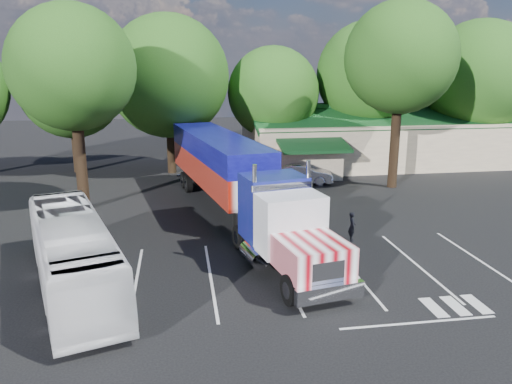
{
  "coord_description": "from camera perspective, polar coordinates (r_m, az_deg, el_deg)",
  "views": [
    {
      "loc": [
        -4.36,
        -26.18,
        9.13
      ],
      "look_at": [
        -0.12,
        0.93,
        2.0
      ],
      "focal_mm": 35.0,
      "sensor_mm": 36.0,
      "label": 1
    }
  ],
  "objects": [
    {
      "name": "tree_row_b",
      "position": [
        44.86,
        -20.4,
        11.13
      ],
      "size": [
        8.4,
        8.4,
        11.35
      ],
      "color": "black",
      "rests_on": "ground"
    },
    {
      "name": "event_hall",
      "position": [
        48.07,
        13.39,
        5.9
      ],
      "size": [
        24.2,
        14.12,
        5.55
      ],
      "color": "beige",
      "rests_on": "ground"
    },
    {
      "name": "tree_near_left",
      "position": [
        32.76,
        -20.26,
        13.14
      ],
      "size": [
        7.6,
        7.6,
        12.65
      ],
      "color": "black",
      "rests_on": "ground"
    },
    {
      "name": "tree_row_c",
      "position": [
        42.4,
        -10.02,
        12.88
      ],
      "size": [
        10.0,
        10.0,
        13.05
      ],
      "color": "black",
      "rests_on": "ground"
    },
    {
      "name": "tree_near_right",
      "position": [
        38.13,
        16.21,
        14.51
      ],
      "size": [
        8.0,
        8.0,
        13.5
      ],
      "color": "black",
      "rests_on": "ground"
    },
    {
      "name": "tree_row_d",
      "position": [
        44.54,
        1.97,
        11.28
      ],
      "size": [
        8.0,
        8.0,
        10.6
      ],
      "color": "black",
      "rests_on": "ground"
    },
    {
      "name": "ground",
      "position": [
        28.07,
        0.53,
        -4.42
      ],
      "size": [
        120.0,
        120.0,
        0.0
      ],
      "primitive_type": "plane",
      "color": "black",
      "rests_on": "ground"
    },
    {
      "name": "tour_bus",
      "position": [
        21.84,
        -20.22,
        -6.64
      ],
      "size": [
        5.87,
        11.5,
        3.13
      ],
      "primitive_type": "imported",
      "rotation": [
        0.0,
        0.0,
        0.3
      ],
      "color": "silver",
      "rests_on": "ground"
    },
    {
      "name": "semi_truck",
      "position": [
        29.75,
        -2.83,
        2.14
      ],
      "size": [
        7.15,
        23.24,
        4.84
      ],
      "rotation": [
        0.0,
        0.0,
        0.19
      ],
      "color": "black",
      "rests_on": "ground"
    },
    {
      "name": "tree_row_e",
      "position": [
        47.48,
        12.88,
        12.96
      ],
      "size": [
        9.6,
        9.6,
        12.9
      ],
      "color": "black",
      "rests_on": "ground"
    },
    {
      "name": "woman",
      "position": [
        26.79,
        10.92,
        -3.87
      ],
      "size": [
        0.46,
        0.62,
        1.56
      ],
      "primitive_type": "imported",
      "rotation": [
        0.0,
        0.0,
        1.4
      ],
      "color": "black",
      "rests_on": "ground"
    },
    {
      "name": "tree_row_f",
      "position": [
        50.97,
        24.11,
        11.83
      ],
      "size": [
        10.4,
        10.4,
        13.0
      ],
      "color": "black",
      "rests_on": "ground"
    },
    {
      "name": "silver_sedan",
      "position": [
        38.82,
        5.27,
        2.08
      ],
      "size": [
        4.96,
        2.58,
        1.56
      ],
      "primitive_type": "imported",
      "rotation": [
        0.0,
        0.0,
        1.37
      ],
      "color": "#B8BAC0",
      "rests_on": "ground"
    },
    {
      "name": "bicycle",
      "position": [
        31.46,
        2.74,
        -1.39
      ],
      "size": [
        0.84,
        1.93,
        0.98
      ],
      "primitive_type": "imported",
      "rotation": [
        0.0,
        0.0,
        0.1
      ],
      "color": "black",
      "rests_on": "ground"
    }
  ]
}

